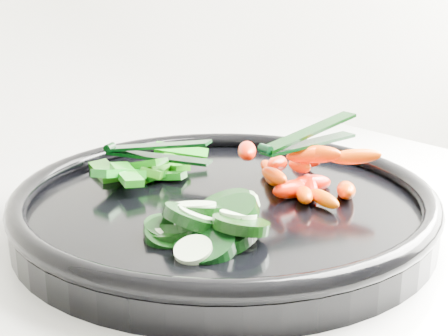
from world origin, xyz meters
TOP-DOWN VIEW (x-y plane):
  - veggie_tray at (0.63, 1.65)m, footprint 0.48×0.48m
  - cucumber_pile at (0.57, 1.60)m, footprint 0.11×0.10m
  - carrot_pile at (0.70, 1.62)m, footprint 0.12×0.13m
  - pepper_pile at (0.61, 1.74)m, footprint 0.14×0.11m
  - tong_carrot at (0.71, 1.62)m, footprint 0.11×0.02m
  - tong_pepper at (0.62, 1.74)m, footprint 0.07×0.11m

SIDE VIEW (x-z plane):
  - veggie_tray at x=0.63m, z-range 0.93..0.97m
  - pepper_pile at x=0.61m, z-range 0.94..0.98m
  - cucumber_pile at x=0.57m, z-range 0.94..0.98m
  - carrot_pile at x=0.70m, z-range 0.95..1.00m
  - tong_pepper at x=0.62m, z-range 0.97..0.99m
  - tong_carrot at x=0.71m, z-range 0.99..1.02m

